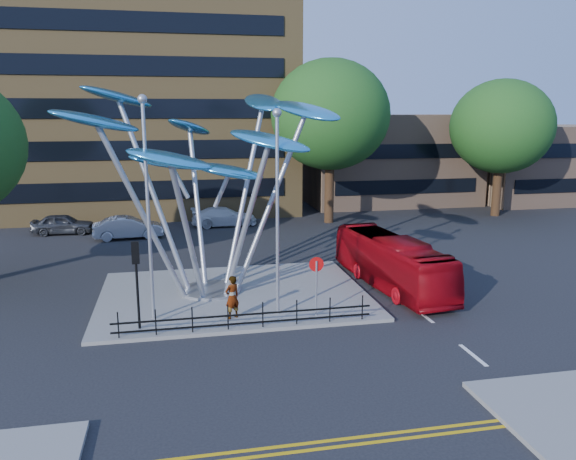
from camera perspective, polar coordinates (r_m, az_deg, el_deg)
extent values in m
plane|color=black|center=(20.63, -0.88, -11.84)|extent=(120.00, 120.00, 0.00)
cube|color=slate|center=(26.01, -5.54, -6.57)|extent=(12.00, 9.00, 0.15)
cube|color=gold|center=(15.46, 3.54, -20.65)|extent=(40.00, 0.12, 0.01)
cube|color=gold|center=(15.22, 3.86, -21.24)|extent=(40.00, 0.12, 0.01)
cube|color=olive|center=(51.04, -15.16, 19.13)|extent=(25.00, 15.00, 30.00)
cube|color=#9D775C|center=(52.48, 10.34, 7.09)|extent=(15.00, 8.00, 8.00)
cube|color=#9D775C|center=(57.54, 24.21, 6.15)|extent=(12.00, 8.00, 7.00)
cylinder|color=black|center=(42.49, 4.22, 4.58)|extent=(0.70, 0.70, 5.72)
ellipsoid|color=#154A18|center=(42.13, 4.33, 11.61)|extent=(8.80, 8.80, 8.10)
cylinder|color=black|center=(48.23, 20.48, 4.35)|extent=(0.70, 0.70, 5.06)
ellipsoid|color=#154A18|center=(47.90, 20.89, 9.80)|extent=(8.00, 8.00, 7.36)
cylinder|color=#9EA0A5|center=(26.37, -7.83, -6.06)|extent=(2.80, 2.80, 0.12)
cylinder|color=#9EA0A5|center=(24.82, -10.75, 1.85)|extent=(0.24, 0.24, 7.80)
ellipsoid|color=#319AD7|center=(23.62, -19.00, 10.43)|extent=(3.92, 2.95, 1.39)
cylinder|color=#9EA0A5|center=(24.58, -8.81, 0.16)|extent=(0.24, 0.24, 6.40)
ellipsoid|color=#319AD7|center=(21.91, -11.94, 7.07)|extent=(3.47, 1.78, 1.31)
cylinder|color=#9EA0A5|center=(24.78, -6.55, 1.03)|extent=(0.24, 0.24, 7.00)
ellipsoid|color=#319AD7|center=(23.00, -1.87, 9.04)|extent=(3.81, 3.11, 1.36)
cylinder|color=#9EA0A5|center=(25.51, -5.40, 2.74)|extent=(0.24, 0.24, 8.20)
ellipsoid|color=#319AD7|center=(26.16, 1.91, 12.03)|extent=(3.52, 4.06, 1.44)
cylinder|color=#9EA0A5|center=(26.33, -6.49, 3.44)|extent=(0.24, 0.24, 8.60)
ellipsoid|color=#319AD7|center=(28.30, -2.53, 12.84)|extent=(2.21, 3.79, 1.39)
cylinder|color=#9EA0A5|center=(26.46, -8.64, 2.11)|extent=(0.24, 0.24, 7.40)
ellipsoid|color=#319AD7|center=(28.66, -9.97, 10.26)|extent=(3.02, 3.71, 1.34)
cylinder|color=#9EA0A5|center=(25.73, -10.39, 3.35)|extent=(0.24, 0.24, 8.80)
ellipsoid|color=#319AD7|center=(26.95, -16.94, 12.81)|extent=(3.88, 3.60, 1.42)
ellipsoid|color=#319AD7|center=(25.34, -12.34, 6.78)|extent=(3.40, 1.96, 1.13)
ellipsoid|color=#319AD7|center=(24.89, -6.06, 5.98)|extent=(3.39, 2.16, 1.11)
cylinder|color=#9EA0A5|center=(22.41, -14.00, 1.53)|extent=(0.14, 0.14, 8.50)
sphere|color=#9EA0A5|center=(22.07, -14.59, 12.76)|extent=(0.36, 0.36, 0.36)
cylinder|color=#9EA0A5|center=(22.30, -1.08, 1.18)|extent=(0.14, 0.14, 8.00)
sphere|color=#9EA0A5|center=(21.90, -1.13, 11.83)|extent=(0.36, 0.36, 0.36)
cylinder|color=black|center=(22.10, -15.05, -5.76)|extent=(0.10, 0.10, 3.20)
cube|color=black|center=(21.72, -15.25, -2.24)|extent=(0.28, 0.18, 0.85)
sphere|color=#FF0C0C|center=(21.66, -15.29, -1.52)|extent=(0.18, 0.18, 0.18)
cylinder|color=#9EA0A5|center=(22.86, 2.89, -5.94)|extent=(0.08, 0.08, 2.30)
cylinder|color=red|center=(22.59, 2.90, -3.51)|extent=(0.60, 0.04, 0.60)
cube|color=white|center=(22.61, 2.89, -3.49)|extent=(0.42, 0.03, 0.10)
cylinder|color=black|center=(21.77, -16.87, -9.22)|extent=(0.05, 0.05, 1.00)
cylinder|color=black|center=(21.67, -13.29, -9.11)|extent=(0.05, 0.05, 1.00)
cylinder|color=black|center=(21.66, -9.70, -8.96)|extent=(0.05, 0.05, 1.00)
cylinder|color=black|center=(21.73, -6.12, -8.78)|extent=(0.05, 0.05, 1.00)
cylinder|color=black|center=(21.88, -2.58, -8.57)|extent=(0.05, 0.05, 1.00)
cylinder|color=black|center=(22.12, 0.90, -8.34)|extent=(0.05, 0.05, 1.00)
cylinder|color=black|center=(22.43, 4.28, -8.07)|extent=(0.05, 0.05, 1.00)
cylinder|color=black|center=(22.81, 7.56, -7.79)|extent=(0.05, 0.05, 1.00)
cube|color=black|center=(21.78, -4.34, -8.56)|extent=(10.00, 0.06, 0.06)
cube|color=black|center=(21.90, -4.33, -9.42)|extent=(10.00, 0.06, 0.06)
imported|color=#95060E|center=(27.40, 10.46, -3.21)|extent=(3.01, 9.08, 2.48)
imported|color=gray|center=(22.72, -5.69, -6.80)|extent=(0.77, 0.68, 1.77)
imported|color=#3A3C40|center=(41.63, -21.89, 0.57)|extent=(4.18, 1.82, 1.40)
imported|color=#AFB1B7|center=(38.74, -15.95, 0.24)|extent=(4.63, 2.01, 1.48)
imported|color=silver|center=(41.62, -6.51, 1.36)|extent=(4.84, 2.12, 1.38)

